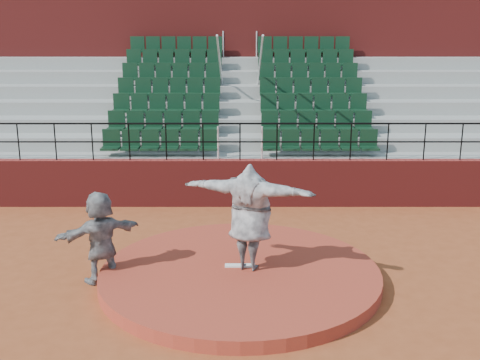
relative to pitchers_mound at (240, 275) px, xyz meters
name	(u,v)px	position (x,y,z in m)	size (l,w,h in m)	color
ground	(240,281)	(0.00, 0.00, -0.12)	(90.00, 90.00, 0.00)	brown
pitchers_mound	(240,275)	(0.00, 0.00, 0.00)	(5.50, 5.50, 0.25)	#A23624
pitching_rubber	(240,266)	(0.00, 0.15, 0.14)	(0.60, 0.15, 0.03)	white
boundary_wall	(240,183)	(0.00, 5.00, 0.53)	(24.00, 0.30, 1.30)	maroon
wall_railing	(240,133)	(0.00, 5.00, 1.90)	(24.04, 0.05, 1.03)	black
seating_deck	(240,131)	(0.00, 8.65, 1.32)	(24.00, 5.97, 4.63)	gray
press_box_facade	(240,58)	(0.00, 12.60, 3.43)	(24.00, 3.00, 7.10)	maroon
pitcher	(250,217)	(0.19, 0.08, 1.19)	(2.61, 0.71, 2.12)	black
fielder	(101,237)	(-2.72, 0.03, 0.79)	(1.70, 0.54, 1.83)	black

